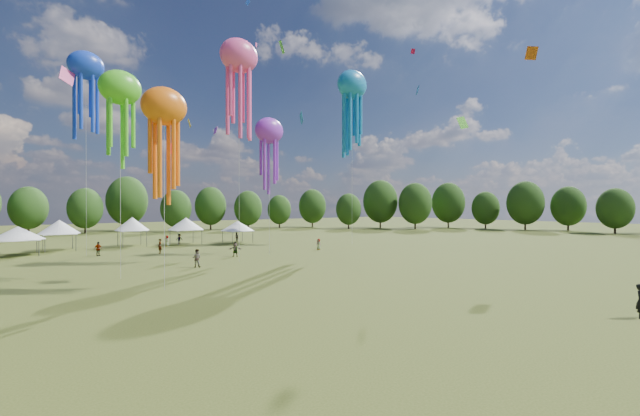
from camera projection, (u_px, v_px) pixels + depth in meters
ground at (560, 348)px, 17.23m from camera, size 300.00×300.00×0.00m
spectator_near at (197, 258)px, 39.80m from camera, size 1.12×1.09×1.81m
spectators_far at (201, 243)px, 56.09m from camera, size 26.41×21.46×1.89m
festival_tents at (133, 227)px, 58.52m from camera, size 34.76×9.72×4.44m
show_kites at (260, 102)px, 50.43m from camera, size 40.58×29.21×27.88m
small_kites at (184, 31)px, 47.49m from camera, size 68.58×61.13×44.22m
treeline at (124, 203)px, 63.71m from camera, size 201.57×95.24×13.43m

